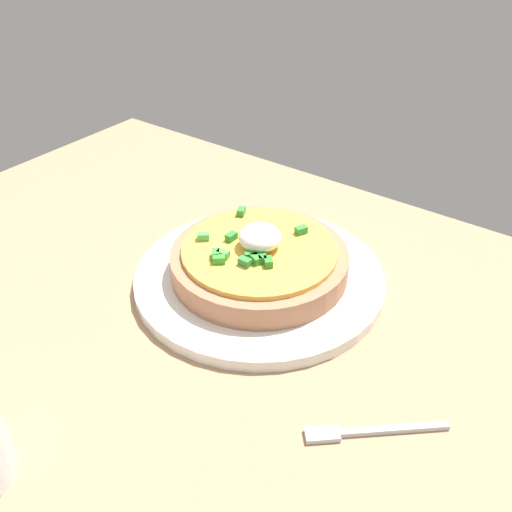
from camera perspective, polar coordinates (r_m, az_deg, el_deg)
dining_table at (r=56.86cm, az=-6.50°, el=-9.27°), size 93.95×74.45×2.49cm
plate at (r=62.48cm, az=-0.00°, el=-2.00°), size 27.18×27.18×1.32cm
pizza at (r=61.07cm, az=0.01°, el=-0.21°), size 19.08×19.08×5.78cm
fork at (r=48.84cm, az=10.83°, el=-16.93°), size 9.61×8.57×0.50cm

